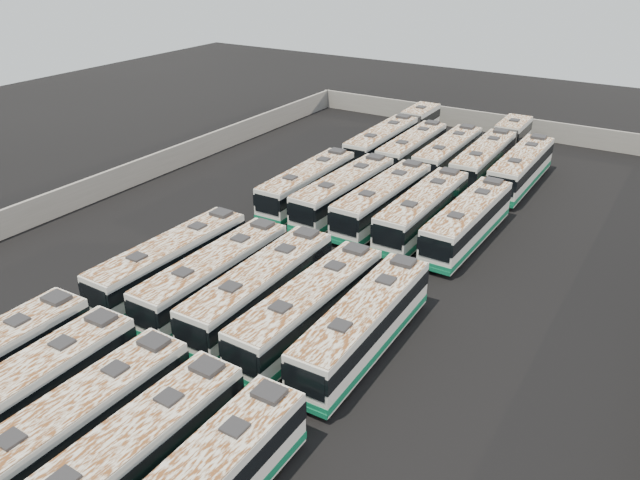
{
  "coord_description": "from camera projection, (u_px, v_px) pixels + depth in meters",
  "views": [
    {
      "loc": [
        19.7,
        -32.6,
        20.38
      ],
      "look_at": [
        -0.5,
        -0.32,
        1.6
      ],
      "focal_mm": 35.0,
      "sensor_mm": 36.0,
      "label": 1
    }
  ],
  "objects": [
    {
      "name": "bus_front_center",
      "position": [
        73.0,
        428.0,
        26.24
      ],
      "size": [
        2.6,
        11.66,
        3.28
      ],
      "rotation": [
        0.0,
        0.0,
        -0.01
      ],
      "color": "beige",
      "rests_on": "ground"
    },
    {
      "name": "bus_front_left",
      "position": [
        20.0,
        399.0,
        27.84
      ],
      "size": [
        2.73,
        11.88,
        3.34
      ],
      "rotation": [
        0.0,
        0.0,
        0.02
      ],
      "color": "beige",
      "rests_on": "ground"
    },
    {
      "name": "bus_midfront_far_right",
      "position": [
        364.0,
        325.0,
        33.07
      ],
      "size": [
        2.78,
        11.98,
        3.36
      ],
      "rotation": [
        0.0,
        0.0,
        0.02
      ],
      "color": "beige",
      "rests_on": "ground"
    },
    {
      "name": "ground",
      "position": [
        329.0,
        261.0,
        43.17
      ],
      "size": [
        140.0,
        140.0,
        0.0
      ],
      "primitive_type": "plane",
      "color": "black",
      "rests_on": "ground"
    },
    {
      "name": "bus_midfront_far_left",
      "position": [
        171.0,
        261.0,
        39.49
      ],
      "size": [
        2.73,
        11.91,
        3.34
      ],
      "rotation": [
        0.0,
        0.0,
        -0.02
      ],
      "color": "beige",
      "rests_on": "ground"
    },
    {
      "name": "bus_midback_center",
      "position": [
        383.0,
        201.0,
        48.34
      ],
      "size": [
        2.76,
        12.18,
        3.42
      ],
      "rotation": [
        0.0,
        0.0,
        -0.02
      ],
      "color": "beige",
      "rests_on": "ground"
    },
    {
      "name": "bus_back_left",
      "position": [
        412.0,
        150.0,
        59.93
      ],
      "size": [
        2.72,
        11.71,
        3.29
      ],
      "rotation": [
        0.0,
        0.0,
        0.02
      ],
      "color": "beige",
      "rests_on": "ground"
    },
    {
      "name": "bus_back_far_right",
      "position": [
        521.0,
        168.0,
        55.0
      ],
      "size": [
        2.6,
        12.14,
        3.42
      ],
      "rotation": [
        0.0,
        0.0,
        0.0
      ],
      "color": "beige",
      "rests_on": "ground"
    },
    {
      "name": "bus_back_far_left",
      "position": [
        395.0,
        135.0,
        64.1
      ],
      "size": [
        3.0,
        18.69,
        3.38
      ],
      "rotation": [
        0.0,
        0.0,
        0.02
      ],
      "color": "beige",
      "rests_on": "ground"
    },
    {
      "name": "bus_front_right",
      "position": [
        125.0,
        463.0,
        24.49
      ],
      "size": [
        2.66,
        11.77,
        3.31
      ],
      "rotation": [
        0.0,
        0.0,
        -0.02
      ],
      "color": "beige",
      "rests_on": "ground"
    },
    {
      "name": "bus_midback_right",
      "position": [
        423.0,
        211.0,
        46.61
      ],
      "size": [
        2.62,
        12.13,
        3.42
      ],
      "rotation": [
        0.0,
        0.0,
        0.0
      ],
      "color": "beige",
      "rests_on": "ground"
    },
    {
      "name": "bus_midback_far_right",
      "position": [
        468.0,
        222.0,
        44.91
      ],
      "size": [
        2.72,
        11.94,
        3.35
      ],
      "rotation": [
        0.0,
        0.0,
        -0.02
      ],
      "color": "beige",
      "rests_on": "ground"
    },
    {
      "name": "bus_midfront_right",
      "position": [
        309.0,
        308.0,
        34.48
      ],
      "size": [
        2.83,
        12.12,
        3.4
      ],
      "rotation": [
        0.0,
        0.0,
        -0.02
      ],
      "color": "beige",
      "rests_on": "ground"
    },
    {
      "name": "bus_back_center",
      "position": [
        448.0,
        155.0,
        58.38
      ],
      "size": [
        2.69,
        11.9,
        3.34
      ],
      "rotation": [
        0.0,
        0.0,
        0.02
      ],
      "color": "beige",
      "rests_on": "ground"
    },
    {
      "name": "bus_back_right",
      "position": [
        494.0,
        152.0,
        59.23
      ],
      "size": [
        3.03,
        18.76,
        3.39
      ],
      "rotation": [
        0.0,
        0.0,
        0.03
      ],
      "color": "beige",
      "rests_on": "ground"
    },
    {
      "name": "bus_midfront_left",
      "position": [
        215.0,
        275.0,
        37.84
      ],
      "size": [
        2.51,
        11.85,
        3.34
      ],
      "rotation": [
        0.0,
        0.0,
        0.0
      ],
      "color": "beige",
      "rests_on": "ground"
    },
    {
      "name": "bus_midfront_center",
      "position": [
        261.0,
        289.0,
        36.34
      ],
      "size": [
        2.78,
        12.18,
        3.42
      ],
      "rotation": [
        0.0,
        0.0,
        0.02
      ],
      "color": "beige",
      "rests_on": "ground"
    },
    {
      "name": "bus_midback_left",
      "position": [
        344.0,
        192.0,
        49.87
      ],
      "size": [
        2.86,
        12.16,
        3.41
      ],
      "rotation": [
        0.0,
        0.0,
        -0.02
      ],
      "color": "beige",
      "rests_on": "ground"
    },
    {
      "name": "bus_midback_far_left",
      "position": [
        308.0,
        184.0,
        51.59
      ],
      "size": [
        2.71,
        11.8,
        3.31
      ],
      "rotation": [
        0.0,
        0.0,
        0.02
      ],
      "color": "beige",
      "rests_on": "ground"
    },
    {
      "name": "perimeter_wall",
      "position": [
        329.0,
        247.0,
        42.68
      ],
      "size": [
        45.2,
        73.2,
        2.2
      ],
      "color": "slate",
      "rests_on": "ground"
    }
  ]
}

